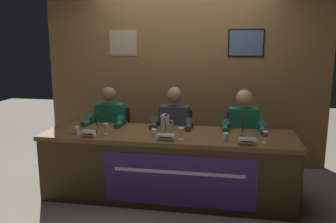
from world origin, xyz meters
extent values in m
plane|color=gray|center=(0.00, 0.00, 0.00)|extent=(12.00, 12.00, 0.00)
cube|color=brown|center=(0.00, 1.26, 1.30)|extent=(4.05, 0.12, 2.60)
cube|color=tan|center=(-0.87, 1.20, 1.75)|extent=(0.42, 0.02, 0.37)
cube|color=tan|center=(-0.87, 1.18, 1.75)|extent=(0.38, 0.01, 0.33)
cube|color=black|center=(0.87, 1.20, 1.75)|extent=(0.49, 0.02, 0.38)
cube|color=slate|center=(0.87, 1.18, 1.75)|extent=(0.45, 0.01, 0.34)
cube|color=brown|center=(0.00, 0.00, 0.73)|extent=(2.85, 0.81, 0.05)
cube|color=#402A16|center=(0.00, -0.38, 0.35)|extent=(2.79, 0.04, 0.71)
cube|color=#402A16|center=(-1.37, 0.00, 0.35)|extent=(0.08, 0.73, 0.71)
cube|color=#402A16|center=(1.37, 0.00, 0.35)|extent=(0.08, 0.73, 0.71)
cube|color=#4C2D7A|center=(0.18, -0.40, 0.35)|extent=(1.60, 0.01, 0.56)
cube|color=white|center=(0.18, -0.41, 0.45)|extent=(1.36, 0.00, 0.04)
cylinder|color=black|center=(-0.85, 0.50, 0.01)|extent=(0.44, 0.44, 0.02)
cylinder|color=black|center=(-0.85, 0.50, 0.22)|extent=(0.05, 0.05, 0.40)
cube|color=#232328|center=(-0.85, 0.50, 0.44)|extent=(0.44, 0.44, 0.03)
cube|color=#232328|center=(-0.85, 0.70, 0.67)|extent=(0.40, 0.05, 0.44)
cylinder|color=black|center=(-0.95, 0.15, 0.23)|extent=(0.10, 0.10, 0.45)
cylinder|color=black|center=(-0.75, 0.15, 0.23)|extent=(0.10, 0.10, 0.45)
cylinder|color=black|center=(-0.95, 0.30, 0.50)|extent=(0.13, 0.34, 0.13)
cylinder|color=black|center=(-0.75, 0.30, 0.50)|extent=(0.13, 0.34, 0.13)
cube|color=#196047|center=(-0.85, 0.47, 0.74)|extent=(0.36, 0.20, 0.48)
sphere|color=#8E664C|center=(-0.85, 0.45, 1.12)|extent=(0.19, 0.19, 0.19)
sphere|color=#331E0F|center=(-0.85, 0.47, 1.13)|extent=(0.17, 0.17, 0.17)
cylinder|color=#196047|center=(-1.06, 0.37, 0.76)|extent=(0.09, 0.30, 0.25)
cylinder|color=#196047|center=(-0.64, 0.37, 0.76)|extent=(0.09, 0.30, 0.25)
cylinder|color=#196047|center=(-1.06, 0.21, 0.79)|extent=(0.07, 0.24, 0.07)
cylinder|color=#196047|center=(-0.64, 0.21, 0.79)|extent=(0.07, 0.24, 0.07)
cube|color=white|center=(-0.82, -0.33, 0.80)|extent=(0.15, 0.03, 0.08)
cube|color=white|center=(-0.82, -0.30, 0.80)|extent=(0.15, 0.03, 0.08)
cube|color=black|center=(-0.82, -0.34, 0.80)|extent=(0.11, 0.01, 0.01)
cylinder|color=white|center=(-0.68, -0.16, 0.76)|extent=(0.06, 0.06, 0.00)
cylinder|color=white|center=(-0.68, -0.16, 0.79)|extent=(0.01, 0.01, 0.05)
cone|color=white|center=(-0.68, -0.16, 0.85)|extent=(0.06, 0.06, 0.06)
cylinder|color=yellow|center=(-0.68, -0.16, 0.84)|extent=(0.04, 0.04, 0.04)
cylinder|color=silver|center=(-1.00, -0.21, 0.80)|extent=(0.06, 0.06, 0.08)
cylinder|color=silver|center=(-1.00, -0.21, 0.78)|extent=(0.05, 0.05, 0.05)
cylinder|color=black|center=(-0.84, -0.11, 0.77)|extent=(0.06, 0.06, 0.02)
cylinder|color=black|center=(-0.84, -0.04, 0.87)|extent=(0.01, 0.13, 0.18)
sphere|color=#2D2D2D|center=(-0.84, 0.02, 0.96)|extent=(0.03, 0.03, 0.03)
cylinder|color=black|center=(0.00, 0.50, 0.01)|extent=(0.44, 0.44, 0.02)
cylinder|color=black|center=(0.00, 0.50, 0.22)|extent=(0.05, 0.05, 0.40)
cube|color=#232328|center=(0.00, 0.50, 0.44)|extent=(0.44, 0.44, 0.03)
cube|color=#232328|center=(0.00, 0.70, 0.67)|extent=(0.40, 0.05, 0.44)
cylinder|color=black|center=(-0.10, 0.15, 0.23)|extent=(0.10, 0.10, 0.45)
cylinder|color=black|center=(0.10, 0.15, 0.23)|extent=(0.10, 0.10, 0.45)
cylinder|color=black|center=(-0.10, 0.30, 0.50)|extent=(0.13, 0.34, 0.13)
cylinder|color=black|center=(0.10, 0.30, 0.50)|extent=(0.13, 0.34, 0.13)
cube|color=#38383D|center=(0.00, 0.47, 0.74)|extent=(0.36, 0.20, 0.48)
sphere|color=#8E664C|center=(0.00, 0.45, 1.12)|extent=(0.19, 0.19, 0.19)
sphere|color=gray|center=(0.00, 0.47, 1.13)|extent=(0.17, 0.17, 0.17)
cylinder|color=#38383D|center=(-0.21, 0.37, 0.76)|extent=(0.09, 0.30, 0.25)
cylinder|color=#38383D|center=(0.21, 0.37, 0.76)|extent=(0.09, 0.30, 0.25)
cylinder|color=#38383D|center=(-0.21, 0.21, 0.79)|extent=(0.07, 0.24, 0.07)
cylinder|color=#38383D|center=(0.21, 0.21, 0.79)|extent=(0.07, 0.24, 0.07)
cube|color=white|center=(0.03, -0.33, 0.80)|extent=(0.19, 0.03, 0.08)
cube|color=white|center=(0.03, -0.30, 0.80)|extent=(0.19, 0.03, 0.08)
cube|color=black|center=(0.03, -0.33, 0.80)|extent=(0.13, 0.01, 0.01)
cylinder|color=white|center=(0.18, -0.22, 0.76)|extent=(0.06, 0.06, 0.00)
cylinder|color=white|center=(0.18, -0.22, 0.79)|extent=(0.01, 0.01, 0.05)
cone|color=white|center=(0.18, -0.22, 0.85)|extent=(0.06, 0.06, 0.06)
cylinder|color=orange|center=(0.18, -0.22, 0.84)|extent=(0.04, 0.04, 0.04)
cylinder|color=silver|center=(-0.12, -0.17, 0.80)|extent=(0.06, 0.06, 0.08)
cylinder|color=silver|center=(-0.12, -0.17, 0.78)|extent=(0.05, 0.05, 0.05)
cylinder|color=black|center=(-0.03, -0.07, 0.77)|extent=(0.06, 0.06, 0.02)
cylinder|color=black|center=(-0.03, -0.01, 0.87)|extent=(0.01, 0.13, 0.18)
sphere|color=#2D2D2D|center=(-0.03, 0.06, 0.96)|extent=(0.03, 0.03, 0.03)
cylinder|color=black|center=(0.85, 0.50, 0.01)|extent=(0.44, 0.44, 0.02)
cylinder|color=black|center=(0.85, 0.50, 0.22)|extent=(0.05, 0.05, 0.40)
cube|color=#232328|center=(0.85, 0.50, 0.44)|extent=(0.44, 0.44, 0.03)
cube|color=#232328|center=(0.85, 0.70, 0.67)|extent=(0.40, 0.05, 0.44)
cylinder|color=black|center=(0.75, 0.15, 0.23)|extent=(0.10, 0.10, 0.45)
cylinder|color=black|center=(0.95, 0.15, 0.23)|extent=(0.10, 0.10, 0.45)
cylinder|color=black|center=(0.75, 0.30, 0.50)|extent=(0.13, 0.34, 0.13)
cylinder|color=black|center=(0.95, 0.30, 0.50)|extent=(0.13, 0.34, 0.13)
cube|color=#196047|center=(0.85, 0.47, 0.74)|extent=(0.36, 0.20, 0.48)
sphere|color=tan|center=(0.85, 0.45, 1.12)|extent=(0.19, 0.19, 0.19)
sphere|color=#593819|center=(0.85, 0.47, 1.13)|extent=(0.17, 0.17, 0.17)
cylinder|color=#196047|center=(0.64, 0.37, 0.76)|extent=(0.09, 0.30, 0.25)
cylinder|color=#196047|center=(1.06, 0.37, 0.76)|extent=(0.09, 0.30, 0.25)
cylinder|color=#196047|center=(0.64, 0.21, 0.79)|extent=(0.07, 0.24, 0.07)
cylinder|color=#196047|center=(1.06, 0.21, 0.79)|extent=(0.07, 0.24, 0.07)
cube|color=white|center=(0.86, -0.33, 0.80)|extent=(0.18, 0.03, 0.08)
cube|color=white|center=(0.86, -0.30, 0.80)|extent=(0.18, 0.03, 0.08)
cube|color=black|center=(0.86, -0.34, 0.80)|extent=(0.13, 0.01, 0.01)
cylinder|color=white|center=(1.05, -0.20, 0.76)|extent=(0.06, 0.06, 0.00)
cylinder|color=white|center=(1.05, -0.20, 0.79)|extent=(0.01, 0.01, 0.05)
cone|color=white|center=(1.05, -0.20, 0.85)|extent=(0.06, 0.06, 0.06)
cylinder|color=#B21E2D|center=(1.05, -0.20, 0.84)|extent=(0.04, 0.04, 0.04)
cylinder|color=silver|center=(0.65, -0.20, 0.80)|extent=(0.06, 0.06, 0.08)
cylinder|color=silver|center=(0.65, -0.20, 0.78)|extent=(0.05, 0.05, 0.05)
cylinder|color=black|center=(0.83, -0.05, 0.77)|extent=(0.06, 0.06, 0.02)
cylinder|color=black|center=(0.83, 0.01, 0.87)|extent=(0.01, 0.13, 0.18)
sphere|color=#2D2D2D|center=(0.83, 0.08, 0.96)|extent=(0.03, 0.03, 0.03)
cylinder|color=silver|center=(-0.05, 0.10, 0.85)|extent=(0.10, 0.10, 0.18)
cylinder|color=silver|center=(-0.05, 0.10, 0.94)|extent=(0.08, 0.09, 0.01)
sphere|color=silver|center=(-0.05, 0.10, 0.96)|extent=(0.02, 0.02, 0.02)
torus|color=silver|center=(0.01, 0.10, 0.85)|extent=(0.07, 0.01, 0.07)
camera|label=1|loc=(0.67, -3.81, 1.80)|focal=37.71mm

